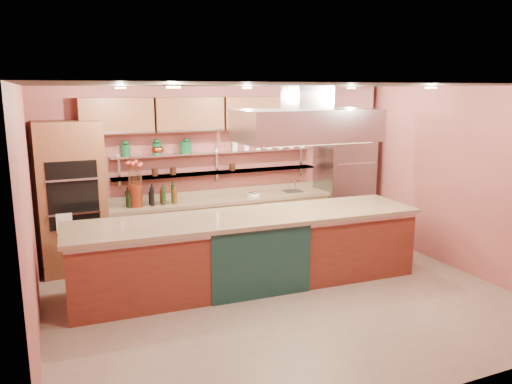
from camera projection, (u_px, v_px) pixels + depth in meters
name	position (u px, v px, depth m)	size (l,w,h in m)	color
floor	(282.00, 298.00, 6.73)	(6.00, 5.00, 0.02)	gray
ceiling	(284.00, 85.00, 6.16)	(6.00, 5.00, 0.02)	black
wall_back	(219.00, 168.00, 8.69)	(6.00, 0.04, 2.80)	#A9554F
wall_front	(415.00, 253.00, 4.20)	(6.00, 0.04, 2.80)	#A9554F
wall_left	(29.00, 219.00, 5.27)	(0.04, 5.00, 2.80)	#A9554F
wall_right	(459.00, 179.00, 7.61)	(0.04, 5.00, 2.80)	#A9554F
oven_stack	(72.00, 198.00, 7.50)	(0.95, 0.64, 2.30)	brown
refrigerator	(344.00, 182.00, 9.35)	(0.95, 0.72, 2.10)	gray
back_counter	(223.00, 225.00, 8.59)	(3.84, 0.64, 0.93)	tan
wall_shelf_lower	(219.00, 172.00, 8.56)	(3.60, 0.26, 0.03)	silver
wall_shelf_upper	(218.00, 152.00, 8.49)	(3.60, 0.26, 0.03)	silver
upper_cabinets	(222.00, 114.00, 8.34)	(4.60, 0.36, 0.55)	brown
range_hood	(307.00, 125.00, 7.08)	(2.00, 1.00, 0.45)	silver
ceiling_downlights	(277.00, 88.00, 6.35)	(4.00, 2.80, 0.02)	#FFE5A5
island	(248.00, 250.00, 7.08)	(4.88, 1.06, 1.02)	maroon
flower_vase	(136.00, 196.00, 7.85)	(0.20, 0.20, 0.36)	#61200E
oil_bottle_cluster	(152.00, 197.00, 7.95)	(0.85, 0.24, 0.27)	black
kitchen_scale	(253.00, 193.00, 8.66)	(0.18, 0.13, 0.10)	white
bar_faucet	(295.00, 186.00, 9.08)	(0.03, 0.03, 0.20)	silver
copper_kettle	(157.00, 150.00, 8.07)	(0.20, 0.20, 0.16)	#B55129
green_canister	(185.00, 147.00, 8.24)	(0.16, 0.16, 0.19)	#114F2A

